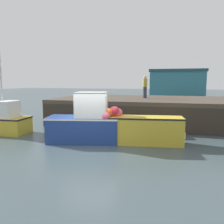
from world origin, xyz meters
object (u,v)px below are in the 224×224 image
object	(u,v)px
fishing_boat_near_left	(5,121)
fishing_boat_mid	(141,128)
dockworker	(145,87)
rowboat	(171,135)
fishing_boat_near_right	(85,122)

from	to	relation	value
fishing_boat_near_left	fishing_boat_mid	bearing A→B (deg)	-1.49
dockworker	rowboat	bearing A→B (deg)	-66.51
fishing_boat_near_right	fishing_boat_mid	bearing A→B (deg)	6.90
dockworker	fishing_boat_mid	bearing A→B (deg)	-84.86
fishing_boat_near_left	fishing_boat_near_right	xyz separation A→B (m)	(5.38, -0.55, 0.30)
fishing_boat_near_right	dockworker	distance (m)	7.14
fishing_boat_near_left	fishing_boat_near_right	size ratio (longest dim) A/B	1.33
fishing_boat_mid	rowboat	world-z (taller)	fishing_boat_mid
fishing_boat_mid	rowboat	distance (m)	2.25
rowboat	dockworker	size ratio (longest dim) A/B	0.93
fishing_boat_near_right	rowboat	distance (m)	4.74
fishing_boat_near_right	rowboat	world-z (taller)	fishing_boat_near_right
fishing_boat_mid	dockworker	bearing A→B (deg)	95.14
fishing_boat_near_left	rowboat	xyz separation A→B (m)	(9.64, 1.37, -0.55)
fishing_boat_near_right	fishing_boat_mid	distance (m)	2.82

